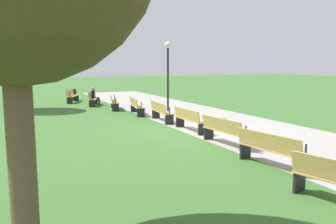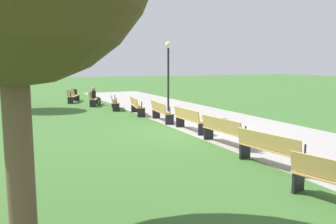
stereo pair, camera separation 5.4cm
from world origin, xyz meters
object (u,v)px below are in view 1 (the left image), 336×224
at_px(bench_1, 92,98).
at_px(bench_2, 113,101).
at_px(bench_6, 224,130).
at_px(bench_5, 189,119).
at_px(tree_0, 5,47).
at_px(bench_4, 161,111).
at_px(person_seated, 95,95).
at_px(bench_3, 136,105).
at_px(lamp_post, 168,64).
at_px(bench_0, 72,95).
at_px(bench_7, 271,148).
at_px(trash_bin, 73,95).

height_order(bench_1, bench_2, same).
relative_size(bench_2, bench_6, 1.01).
bearing_deg(bench_6, bench_5, 173.30).
bearing_deg(tree_0, bench_5, 32.50).
bearing_deg(bench_4, bench_1, -164.38).
height_order(bench_2, bench_6, same).
relative_size(bench_4, person_seated, 1.66).
bearing_deg(bench_3, tree_0, -120.76).
xyz_separation_m(bench_4, lamp_post, (-1.25, 0.94, 2.11)).
distance_m(bench_3, person_seated, 5.11).
xyz_separation_m(bench_0, lamp_post, (8.58, 3.28, 2.11)).
distance_m(bench_7, tree_0, 16.53).
bearing_deg(bench_2, bench_4, 22.34).
height_order(bench_3, trash_bin, bench_3).
relative_size(bench_3, person_seated, 1.68).
relative_size(bench_0, bench_2, 0.99).
relative_size(bench_7, tree_0, 0.39).
xyz_separation_m(bench_6, bench_7, (2.52, -0.30, 0.00)).
relative_size(bench_0, trash_bin, 2.52).
bearing_deg(bench_4, bench_5, 6.70).
relative_size(bench_2, lamp_post, 0.55).
bearing_deg(bench_7, bench_5, 166.59).
distance_m(bench_2, bench_5, 7.60).
height_order(bench_4, tree_0, tree_0).
bearing_deg(tree_0, lamp_post, 49.17).
height_order(bench_2, lamp_post, lamp_post).
bearing_deg(person_seated, bench_2, 29.26).
bearing_deg(bench_6, bench_2, 179.98).
relative_size(bench_0, bench_3, 0.99).
bearing_deg(tree_0, bench_7, 21.69).
xyz_separation_m(bench_5, person_seated, (-10.06, -1.39, 0.16)).
distance_m(bench_2, trash_bin, 6.47).
distance_m(bench_1, trash_bin, 3.95).
distance_m(bench_1, lamp_post, 6.98).
relative_size(bench_0, bench_1, 0.99).
height_order(tree_0, trash_bin, tree_0).
bearing_deg(bench_0, lamp_post, 43.27).
xyz_separation_m(bench_0, bench_7, (17.43, 2.04, 0.00)).
bearing_deg(bench_4, bench_3, -168.84).
height_order(bench_1, bench_3, same).
xyz_separation_m(bench_2, bench_7, (12.60, 0.49, 0.00)).
bearing_deg(lamp_post, tree_0, -130.83).
bearing_deg(person_seated, bench_1, -49.11).
relative_size(lamp_post, trash_bin, 4.64).
xyz_separation_m(bench_4, tree_0, (-7.51, -6.30, 3.05)).
height_order(bench_0, bench_7, same).
bearing_deg(bench_4, tree_0, -135.52).
relative_size(bench_4, lamp_post, 0.54).
xyz_separation_m(bench_1, trash_bin, (-3.92, -0.51, -0.08)).
xyz_separation_m(bench_5, trash_bin, (-13.91, -2.08, -0.08)).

